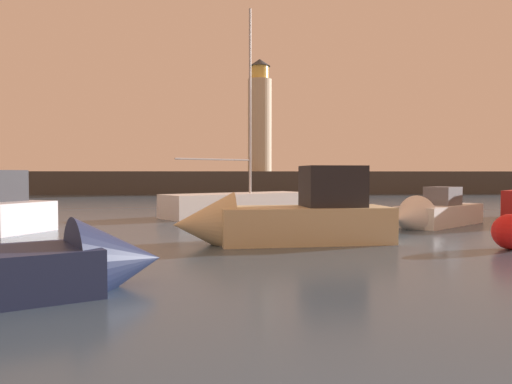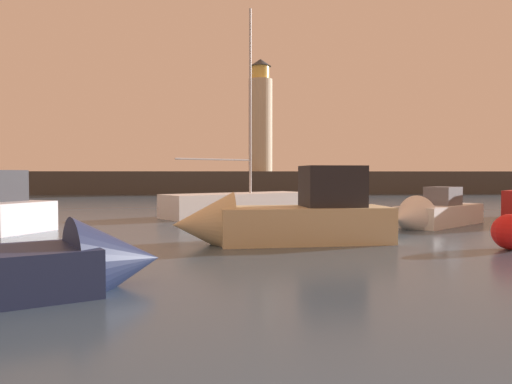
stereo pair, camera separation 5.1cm
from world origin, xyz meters
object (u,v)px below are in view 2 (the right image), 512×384
at_px(motorboat_1, 429,214).
at_px(motorboat_2, 278,218).
at_px(motorboat_0, 10,264).
at_px(mooring_buoy, 510,232).
at_px(sailboat_moored, 238,204).
at_px(lighthouse, 260,118).

xyz_separation_m(motorboat_1, motorboat_2, (-6.56, -4.43, 0.26)).
height_order(motorboat_0, mooring_buoy, motorboat_0).
distance_m(motorboat_0, mooring_buoy, 12.59).
relative_size(motorboat_1, sailboat_moored, 0.53).
relative_size(lighthouse, motorboat_0, 2.01).
distance_m(motorboat_2, sailboat_moored, 10.09).
height_order(lighthouse, motorboat_2, lighthouse).
bearing_deg(motorboat_1, motorboat_2, -145.98).
bearing_deg(motorboat_2, sailboat_moored, 95.60).
relative_size(lighthouse, motorboat_2, 1.80).
distance_m(motorboat_1, mooring_buoy, 6.12).
distance_m(sailboat_moored, mooring_buoy, 13.84).
distance_m(lighthouse, motorboat_0, 47.48).
relative_size(lighthouse, motorboat_1, 2.21).
bearing_deg(motorboat_0, motorboat_1, 42.82).
height_order(motorboat_1, mooring_buoy, motorboat_1).
height_order(motorboat_2, mooring_buoy, motorboat_2).
distance_m(motorboat_2, mooring_buoy, 6.58).
relative_size(motorboat_1, mooring_buoy, 5.56).
bearing_deg(lighthouse, sailboat_moored, -96.14).
bearing_deg(motorboat_1, lighthouse, 97.02).
distance_m(motorboat_0, motorboat_1, 16.12).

